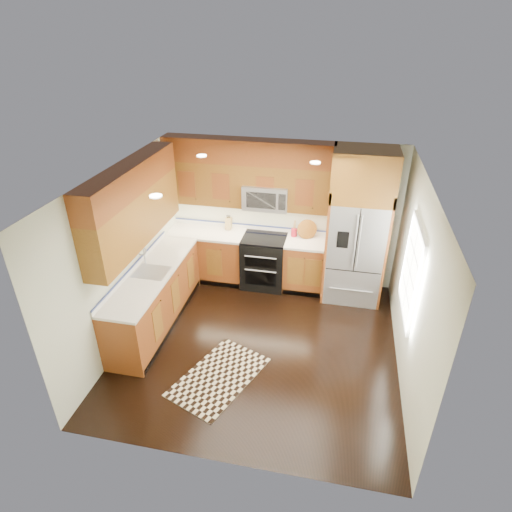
% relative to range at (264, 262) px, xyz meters
% --- Properties ---
extents(ground, '(4.00, 4.00, 0.00)m').
position_rel_range_xyz_m(ground, '(0.25, -1.67, -0.47)').
color(ground, black).
rests_on(ground, ground).
extents(wall_back, '(4.00, 0.02, 2.60)m').
position_rel_range_xyz_m(wall_back, '(0.25, 0.33, 0.83)').
color(wall_back, silver).
rests_on(wall_back, ground).
extents(wall_left, '(0.02, 4.00, 2.60)m').
position_rel_range_xyz_m(wall_left, '(-1.75, -1.67, 0.83)').
color(wall_left, silver).
rests_on(wall_left, ground).
extents(wall_right, '(0.02, 4.00, 2.60)m').
position_rel_range_xyz_m(wall_right, '(2.25, -1.67, 0.83)').
color(wall_right, silver).
rests_on(wall_right, ground).
extents(window, '(0.04, 1.10, 1.30)m').
position_rel_range_xyz_m(window, '(2.23, -1.47, 0.93)').
color(window, white).
rests_on(window, ground).
extents(base_cabinets, '(2.85, 3.00, 0.90)m').
position_rel_range_xyz_m(base_cabinets, '(-0.98, -0.77, -0.02)').
color(base_cabinets, brown).
rests_on(base_cabinets, ground).
extents(countertop, '(2.86, 3.01, 0.04)m').
position_rel_range_xyz_m(countertop, '(-0.84, -0.65, 0.45)').
color(countertop, white).
rests_on(countertop, base_cabinets).
extents(upper_cabinets, '(2.85, 3.00, 1.15)m').
position_rel_range_xyz_m(upper_cabinets, '(-0.90, -0.58, 1.56)').
color(upper_cabinets, '#8D591C').
rests_on(upper_cabinets, ground).
extents(range, '(0.76, 0.67, 0.95)m').
position_rel_range_xyz_m(range, '(0.00, 0.00, 0.00)').
color(range, black).
rests_on(range, ground).
extents(microwave, '(0.76, 0.40, 0.42)m').
position_rel_range_xyz_m(microwave, '(-0.00, 0.13, 1.19)').
color(microwave, '#B2B2B7').
rests_on(microwave, ground).
extents(refrigerator, '(0.98, 0.75, 2.60)m').
position_rel_range_xyz_m(refrigerator, '(1.55, -0.04, 0.83)').
color(refrigerator, '#B2B2B7').
rests_on(refrigerator, ground).
extents(sink_faucet, '(0.54, 0.44, 0.37)m').
position_rel_range_xyz_m(sink_faucet, '(-1.48, -1.44, 0.52)').
color(sink_faucet, '#B2B2B7').
rests_on(sink_faucet, countertop).
extents(rug, '(1.26, 1.56, 0.01)m').
position_rel_range_xyz_m(rug, '(-0.15, -2.44, -0.46)').
color(rug, black).
rests_on(rug, ground).
extents(knife_block, '(0.10, 0.14, 0.27)m').
position_rel_range_xyz_m(knife_block, '(-0.70, 0.24, 0.58)').
color(knife_block, tan).
rests_on(knife_block, countertop).
extents(utensil_crock, '(0.12, 0.12, 0.29)m').
position_rel_range_xyz_m(utensil_crock, '(0.49, 0.18, 0.57)').
color(utensil_crock, '#B4162A').
rests_on(utensil_crock, countertop).
extents(cutting_board, '(0.43, 0.43, 0.02)m').
position_rel_range_xyz_m(cutting_board, '(0.72, 0.16, 0.48)').
color(cutting_board, '#8D591C').
rests_on(cutting_board, countertop).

